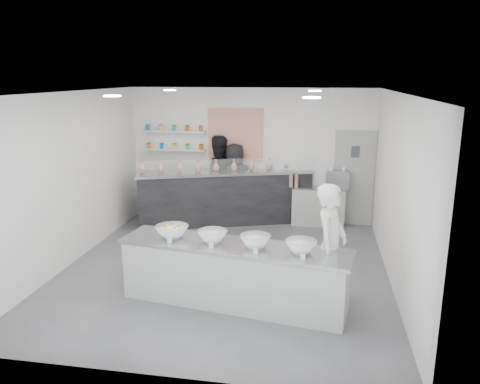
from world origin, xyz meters
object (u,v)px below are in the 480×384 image
prep_counter (234,274)px  espresso_ledge (318,206)px  back_bar (225,197)px  woman_prep (330,247)px  espresso_machine (337,180)px  staff_right (235,182)px  staff_left (218,178)px

prep_counter → espresso_ledge: prep_counter is taller
back_bar → woman_prep: woman_prep is taller
espresso_machine → staff_right: staff_right is taller
back_bar → espresso_machine: espresso_machine is taller
espresso_ledge → staff_left: (-2.29, 0.06, 0.55)m
staff_right → espresso_machine: bearing=160.1°
espresso_ledge → espresso_machine: espresso_machine is taller
espresso_ledge → espresso_machine: (0.39, 0.00, 0.62)m
espresso_machine → prep_counter: bearing=-111.6°
woman_prep → staff_left: bearing=50.1°
espresso_machine → staff_right: 2.28m
prep_counter → espresso_ledge: 4.12m
prep_counter → staff_right: (-0.71, 4.01, 0.44)m
staff_right → espresso_ledge: bearing=159.7°
espresso_ledge → staff_right: bearing=178.1°
espresso_machine → woman_prep: woman_prep is taller
prep_counter → espresso_ledge: size_ratio=2.89×
woman_prep → staff_right: size_ratio=1.02×
espresso_ledge → staff_right: 1.95m
back_bar → woman_prep: 4.26m
back_bar → staff_right: (0.18, 0.25, 0.29)m
prep_counter → espresso_ledge: (1.17, 3.95, -0.03)m
prep_counter → woman_prep: 1.44m
back_bar → woman_prep: size_ratio=2.13×
espresso_machine → staff_right: (-2.28, 0.06, -0.16)m
espresso_machine → woman_prep: size_ratio=0.27×
back_bar → staff_right: staff_right is taller
prep_counter → staff_right: 4.10m
prep_counter → staff_right: size_ratio=1.88×
staff_right → back_bar: bearing=36.5°
back_bar → espresso_machine: (2.45, 0.19, 0.45)m
espresso_machine → staff_left: staff_left is taller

